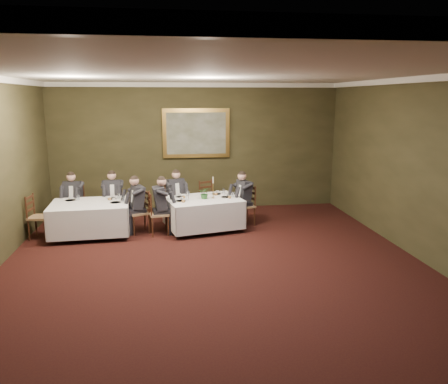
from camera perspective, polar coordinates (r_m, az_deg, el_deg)
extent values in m
plane|color=black|center=(7.87, -0.83, -10.98)|extent=(10.00, 10.00, 0.00)
cube|color=silver|center=(7.25, -0.92, 15.39)|extent=(8.00, 10.00, 0.10)
cube|color=#302C18|center=(12.29, -3.64, 5.88)|extent=(8.00, 0.10, 3.50)
cube|color=#302C18|center=(2.70, 12.39, -17.97)|extent=(8.00, 0.10, 3.50)
cube|color=#302C18|center=(8.77, 26.07, 2.12)|extent=(0.10, 10.00, 3.50)
cube|color=white|center=(12.17, -3.73, 13.78)|extent=(8.00, 0.10, 0.12)
cube|color=white|center=(2.42, 13.90, 20.07)|extent=(8.00, 0.10, 0.12)
cube|color=white|center=(8.65, 26.86, 13.20)|extent=(0.10, 10.00, 0.12)
cube|color=black|center=(10.36, -2.73, -1.03)|extent=(1.87, 1.56, 0.04)
cube|color=white|center=(10.35, -2.74, -0.89)|extent=(1.94, 1.63, 0.02)
cube|color=white|center=(10.43, -2.72, -2.66)|extent=(1.96, 1.66, 0.65)
cube|color=black|center=(10.36, -17.15, -1.56)|extent=(1.73, 1.34, 0.04)
cube|color=white|center=(10.36, -17.16, -1.43)|extent=(1.80, 1.40, 0.02)
cube|color=white|center=(10.44, -17.04, -3.19)|extent=(1.82, 1.43, 0.65)
cube|color=#906F49|center=(11.10, -6.36, -1.49)|extent=(0.57, 0.56, 0.05)
cube|color=black|center=(11.22, -6.78, -0.07)|extent=(0.36, 0.17, 0.54)
cube|color=black|center=(11.02, -6.41, 0.41)|extent=(0.51, 0.45, 0.55)
sphere|color=#DCA089|center=(10.95, -6.46, 2.35)|extent=(0.27, 0.27, 0.21)
cube|color=#906F49|center=(11.36, -1.88, -1.11)|extent=(0.58, 0.58, 0.05)
cube|color=black|center=(11.46, -2.41, 0.26)|extent=(0.35, 0.20, 0.54)
cube|color=#906F49|center=(10.15, -8.48, -2.85)|extent=(0.47, 0.49, 0.05)
cube|color=black|center=(10.07, -9.60, -1.57)|extent=(0.08, 0.38, 0.54)
cube|color=black|center=(10.06, -8.55, -0.79)|extent=(0.36, 0.46, 0.55)
sphere|color=#DCA089|center=(9.98, -8.62, 1.34)|extent=(0.24, 0.24, 0.21)
cube|color=#906F49|center=(10.78, 2.69, -1.84)|extent=(0.55, 0.56, 0.05)
cube|color=black|center=(10.82, 3.57, -0.46)|extent=(0.16, 0.37, 0.54)
cube|color=black|center=(10.70, 2.71, 0.11)|extent=(0.44, 0.50, 0.55)
sphere|color=#DCA089|center=(10.63, 2.73, 2.12)|extent=(0.27, 0.27, 0.21)
cube|color=#906F49|center=(11.33, -18.96, -1.80)|extent=(0.50, 0.48, 0.05)
cube|color=black|center=(11.46, -18.73, -0.39)|extent=(0.38, 0.09, 0.54)
cube|color=black|center=(11.25, -19.09, 0.05)|extent=(0.46, 0.37, 0.55)
sphere|color=#DCA089|center=(11.18, -19.22, 1.95)|extent=(0.24, 0.24, 0.21)
cube|color=#906F49|center=(11.23, -14.22, -1.63)|extent=(0.45, 0.43, 0.05)
cube|color=black|center=(11.36, -14.19, -0.20)|extent=(0.38, 0.04, 0.54)
cube|color=black|center=(11.15, -14.32, 0.24)|extent=(0.42, 0.32, 0.55)
sphere|color=#DCA089|center=(11.08, -14.42, 2.16)|extent=(0.21, 0.21, 0.21)
cube|color=#906F49|center=(10.35, -11.03, -2.65)|extent=(0.54, 0.55, 0.05)
cube|color=black|center=(10.34, -10.07, -1.23)|extent=(0.15, 0.37, 0.54)
cube|color=black|center=(10.26, -11.12, -0.63)|extent=(0.42, 0.50, 0.55)
sphere|color=#DCA089|center=(10.19, -11.20, 1.46)|extent=(0.26, 0.26, 0.21)
cube|color=#906F49|center=(10.60, -22.96, -3.05)|extent=(0.48, 0.49, 0.05)
cube|color=black|center=(10.62, -24.01, -1.76)|extent=(0.08, 0.38, 0.54)
imported|color=#2D5926|center=(10.28, -2.53, -0.09)|extent=(0.33, 0.31, 0.29)
cylinder|color=#B38436|center=(10.37, -1.43, -0.74)|extent=(0.08, 0.08, 0.02)
cylinder|color=#B38436|center=(10.33, -1.44, 0.27)|extent=(0.02, 0.02, 0.35)
cylinder|color=white|center=(10.28, -1.45, 1.66)|extent=(0.02, 0.02, 0.16)
cylinder|color=white|center=(10.56, -5.71, -0.59)|extent=(0.25, 0.25, 0.01)
cylinder|color=white|center=(10.70, -5.74, -0.29)|extent=(0.08, 0.08, 0.05)
cylinder|color=white|center=(10.55, -4.79, -0.23)|extent=(0.06, 0.06, 0.14)
cylinder|color=white|center=(10.77, -19.44, -0.98)|extent=(0.25, 0.25, 0.01)
cylinder|color=white|center=(10.91, -19.29, -0.68)|extent=(0.08, 0.08, 0.05)
cylinder|color=white|center=(10.72, -18.57, -0.63)|extent=(0.06, 0.06, 0.14)
cube|color=gold|center=(12.19, -3.65, 7.67)|extent=(1.85, 0.08, 1.35)
cube|color=#515337|center=(12.15, -3.64, 7.65)|extent=(1.63, 0.01, 1.13)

